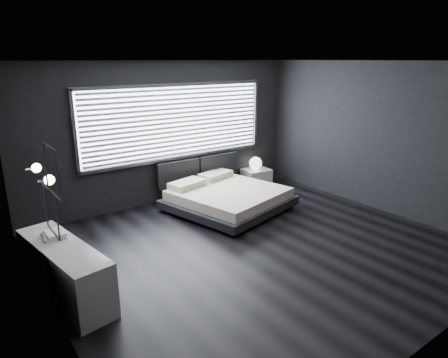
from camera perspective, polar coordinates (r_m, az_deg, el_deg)
room at (r=5.89m, az=4.89°, el=2.72°), size 6.04×6.00×2.80m
window at (r=8.13m, az=-6.63°, el=8.09°), size 4.14×0.09×1.52m
headboard at (r=8.52m, az=-3.70°, el=1.41°), size 1.96×0.16×0.52m
sconce_near at (r=4.61m, az=-23.73°, el=-0.13°), size 0.18×0.11×0.11m
sconce_far at (r=5.18m, az=-25.26°, el=1.44°), size 0.18×0.11×0.11m
wall_art_upper at (r=3.96m, az=-23.44°, el=1.06°), size 0.01×0.48×0.48m
wall_art_lower at (r=4.33m, az=-23.50°, el=-4.22°), size 0.01×0.48×0.48m
bed at (r=7.79m, az=0.48°, el=-2.57°), size 2.42×2.35×0.53m
nightstand at (r=9.39m, az=4.57°, el=0.36°), size 0.66×0.57×0.35m
orb_lamp at (r=9.29m, az=4.53°, el=2.26°), size 0.29×0.29×0.29m
dresser at (r=5.37m, az=-21.77°, el=-12.09°), size 0.74×1.77×0.69m
book_stack at (r=5.49m, az=-23.07°, el=-7.24°), size 0.29×0.36×0.07m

